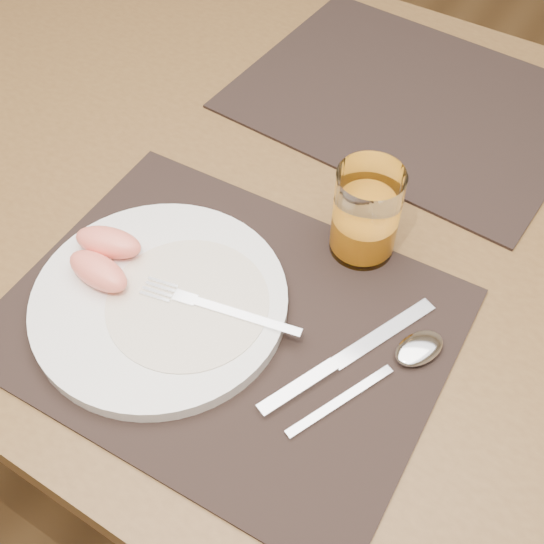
{
  "coord_description": "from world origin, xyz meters",
  "views": [
    {
      "loc": [
        0.26,
        -0.53,
        1.34
      ],
      "look_at": [
        0.02,
        -0.15,
        0.77
      ],
      "focal_mm": 45.0,
      "sensor_mm": 36.0,
      "label": 1
    }
  ],
  "objects": [
    {
      "name": "juice_glass",
      "position": [
        0.08,
        -0.05,
        0.8
      ],
      "size": [
        0.07,
        0.07,
        0.11
      ],
      "color": "white",
      "rests_on": "placemat_near"
    },
    {
      "name": "plate_dressing",
      "position": [
        -0.03,
        -0.23,
        0.77
      ],
      "size": [
        0.17,
        0.17,
        0.0
      ],
      "color": "white",
      "rests_on": "plate"
    },
    {
      "name": "spoon",
      "position": [
        0.19,
        -0.16,
        0.76
      ],
      "size": [
        0.1,
        0.18,
        0.01
      ],
      "color": "silver",
      "rests_on": "placemat_near"
    },
    {
      "name": "knife",
      "position": [
        0.13,
        -0.21,
        0.76
      ],
      "size": [
        0.1,
        0.21,
        0.01
      ],
      "color": "silver",
      "rests_on": "placemat_near"
    },
    {
      "name": "grapefruit_wedges",
      "position": [
        -0.14,
        -0.24,
        0.79
      ],
      "size": [
        0.1,
        0.08,
        0.03
      ],
      "color": "#FF8268",
      "rests_on": "plate"
    },
    {
      "name": "table",
      "position": [
        0.0,
        0.0,
        0.67
      ],
      "size": [
        1.4,
        0.9,
        0.75
      ],
      "color": "brown",
      "rests_on": "ground"
    },
    {
      "name": "placemat_far",
      "position": [
        0.01,
        0.22,
        0.75
      ],
      "size": [
        0.47,
        0.37,
        0.0
      ],
      "primitive_type": "cube",
      "rotation": [
        0.0,
        0.0,
        -0.05
      ],
      "color": "black",
      "rests_on": "table"
    },
    {
      "name": "plate",
      "position": [
        -0.06,
        -0.24,
        0.76
      ],
      "size": [
        0.27,
        0.27,
        0.02
      ],
      "primitive_type": "cylinder",
      "color": "white",
      "rests_on": "placemat_near"
    },
    {
      "name": "placemat_near",
      "position": [
        0.01,
        -0.22,
        0.75
      ],
      "size": [
        0.46,
        0.37,
        0.0
      ],
      "primitive_type": "cube",
      "rotation": [
        0.0,
        0.0,
        0.04
      ],
      "color": "black",
      "rests_on": "table"
    },
    {
      "name": "ground",
      "position": [
        0.0,
        0.0,
        0.0
      ],
      "size": [
        5.0,
        5.0,
        0.0
      ],
      "primitive_type": "plane",
      "color": "brown",
      "rests_on": "ground"
    },
    {
      "name": "fork",
      "position": [
        -0.02,
        -0.22,
        0.77
      ],
      "size": [
        0.17,
        0.05,
        0.0
      ],
      "color": "silver",
      "rests_on": "plate"
    }
  ]
}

